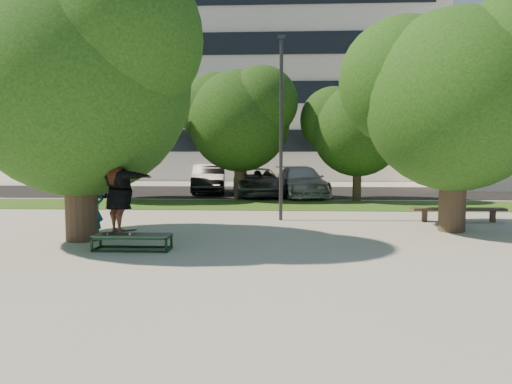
# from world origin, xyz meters

# --- Properties ---
(ground) EXTENTS (120.00, 120.00, 0.00)m
(ground) POSITION_xyz_m (0.00, 0.00, 0.00)
(ground) COLOR #99968D
(ground) RESTS_ON ground
(grass_strip) EXTENTS (30.00, 4.00, 0.02)m
(grass_strip) POSITION_xyz_m (1.00, 9.50, 0.01)
(grass_strip) COLOR #264914
(grass_strip) RESTS_ON ground
(asphalt_strip) EXTENTS (40.00, 8.00, 0.01)m
(asphalt_strip) POSITION_xyz_m (0.00, 16.00, 0.01)
(asphalt_strip) COLOR black
(asphalt_strip) RESTS_ON ground
(tree_left) EXTENTS (6.96, 5.95, 7.12)m
(tree_left) POSITION_xyz_m (-4.29, 1.09, 4.42)
(tree_left) COLOR #38281E
(tree_left) RESTS_ON ground
(tree_right) EXTENTS (6.24, 5.33, 6.51)m
(tree_right) POSITION_xyz_m (5.92, 3.08, 4.09)
(tree_right) COLOR #38281E
(tree_right) RESTS_ON ground
(bg_tree_left) EXTENTS (5.28, 4.51, 5.77)m
(bg_tree_left) POSITION_xyz_m (-6.57, 11.07, 3.73)
(bg_tree_left) COLOR #38281E
(bg_tree_left) RESTS_ON ground
(bg_tree_mid) EXTENTS (5.76, 4.92, 6.24)m
(bg_tree_mid) POSITION_xyz_m (-1.08, 12.08, 4.02)
(bg_tree_mid) COLOR #38281E
(bg_tree_mid) RESTS_ON ground
(bg_tree_right) EXTENTS (5.04, 4.31, 5.43)m
(bg_tree_right) POSITION_xyz_m (4.43, 11.57, 3.49)
(bg_tree_right) COLOR #38281E
(bg_tree_right) RESTS_ON ground
(lamppost) EXTENTS (0.25, 0.15, 6.11)m
(lamppost) POSITION_xyz_m (1.00, 5.00, 3.15)
(lamppost) COLOR #2D2D30
(lamppost) RESTS_ON ground
(office_building) EXTENTS (30.00, 14.12, 16.00)m
(office_building) POSITION_xyz_m (-2.00, 31.98, 8.00)
(office_building) COLOR beige
(office_building) RESTS_ON ground
(grind_box) EXTENTS (1.80, 0.60, 0.38)m
(grind_box) POSITION_xyz_m (-2.50, -0.21, 0.19)
(grind_box) COLOR #11341A
(grind_box) RESTS_ON ground
(skater_rig) EXTENTS (2.13, 1.39, 1.78)m
(skater_rig) POSITION_xyz_m (-2.80, -0.21, 1.30)
(skater_rig) COLOR white
(skater_rig) RESTS_ON grind_box
(bystander) EXTENTS (0.70, 0.58, 1.63)m
(bystander) POSITION_xyz_m (-3.94, 1.01, 0.82)
(bystander) COLOR #184F5E
(bystander) RESTS_ON ground
(bench) EXTENTS (3.01, 0.43, 0.46)m
(bench) POSITION_xyz_m (6.86, 4.92, 0.39)
(bench) COLOR #4E3A2F
(bench) RESTS_ON ground
(car_silver_a) EXTENTS (2.26, 4.41, 1.44)m
(car_silver_a) POSITION_xyz_m (-8.61, 13.85, 0.72)
(car_silver_a) COLOR silver
(car_silver_a) RESTS_ON asphalt_strip
(car_dark) EXTENTS (2.17, 4.96, 1.58)m
(car_dark) POSITION_xyz_m (-2.93, 15.17, 0.79)
(car_dark) COLOR black
(car_dark) RESTS_ON asphalt_strip
(car_grey) EXTENTS (3.07, 5.37, 1.41)m
(car_grey) POSITION_xyz_m (-0.16, 13.50, 0.71)
(car_grey) COLOR #59595E
(car_grey) RESTS_ON asphalt_strip
(car_silver_b) EXTENTS (3.01, 5.48, 1.51)m
(car_silver_b) POSITION_xyz_m (1.98, 13.50, 0.75)
(car_silver_b) COLOR #ACADB1
(car_silver_b) RESTS_ON asphalt_strip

